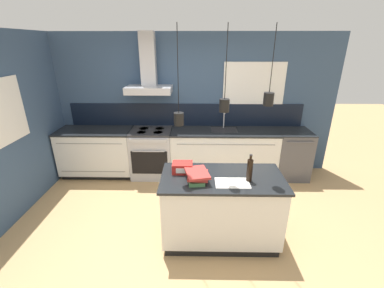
# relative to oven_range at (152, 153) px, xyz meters

# --- Properties ---
(ground_plane) EXTENTS (16.00, 16.00, 0.00)m
(ground_plane) POSITION_rel_oven_range_xyz_m (0.64, -1.69, -0.46)
(ground_plane) COLOR tan
(ground_plane) RESTS_ON ground
(wall_back) EXTENTS (5.60, 2.20, 2.60)m
(wall_back) POSITION_rel_oven_range_xyz_m (0.61, 0.31, 0.90)
(wall_back) COLOR #354C6B
(wall_back) RESTS_ON ground_plane
(wall_left) EXTENTS (0.08, 3.80, 2.60)m
(wall_left) POSITION_rel_oven_range_xyz_m (-1.79, -0.99, 0.85)
(wall_left) COLOR #354C6B
(wall_left) RESTS_ON ground_plane
(counter_run_left) EXTENTS (1.36, 0.64, 0.91)m
(counter_run_left) POSITION_rel_oven_range_xyz_m (-1.05, 0.01, 0.01)
(counter_run_left) COLOR black
(counter_run_left) RESTS_ON ground_plane
(counter_run_sink) EXTENTS (1.97, 0.64, 1.26)m
(counter_run_sink) POSITION_rel_oven_range_xyz_m (1.36, 0.01, 0.01)
(counter_run_sink) COLOR black
(counter_run_sink) RESTS_ON ground_plane
(oven_range) EXTENTS (0.75, 0.66, 0.91)m
(oven_range) POSITION_rel_oven_range_xyz_m (0.00, 0.00, 0.00)
(oven_range) COLOR #B5B5BA
(oven_range) RESTS_ON ground_plane
(dishwasher) EXTENTS (0.61, 0.65, 0.91)m
(dishwasher) POSITION_rel_oven_range_xyz_m (2.64, 0.00, -0.00)
(dishwasher) COLOR #4C4C51
(dishwasher) RESTS_ON ground_plane
(kitchen_island) EXTENTS (1.49, 0.76, 0.91)m
(kitchen_island) POSITION_rel_oven_range_xyz_m (1.16, -1.74, 0.00)
(kitchen_island) COLOR black
(kitchen_island) RESTS_ON ground_plane
(bottle_on_island) EXTENTS (0.07, 0.07, 0.34)m
(bottle_on_island) POSITION_rel_oven_range_xyz_m (1.46, -1.82, 0.60)
(bottle_on_island) COLOR black
(bottle_on_island) RESTS_ON kitchen_island
(book_stack) EXTENTS (0.32, 0.38, 0.11)m
(book_stack) POSITION_rel_oven_range_xyz_m (0.85, -1.82, 0.52)
(book_stack) COLOR #4C7F4C
(book_stack) RESTS_ON kitchen_island
(red_supply_box) EXTENTS (0.25, 0.18, 0.13)m
(red_supply_box) POSITION_rel_oven_range_xyz_m (0.67, -1.62, 0.52)
(red_supply_box) COLOR red
(red_supply_box) RESTS_ON kitchen_island
(paper_pile) EXTENTS (0.39, 0.25, 0.01)m
(paper_pile) POSITION_rel_oven_range_xyz_m (1.26, -1.88, 0.46)
(paper_pile) COLOR silver
(paper_pile) RESTS_ON kitchen_island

